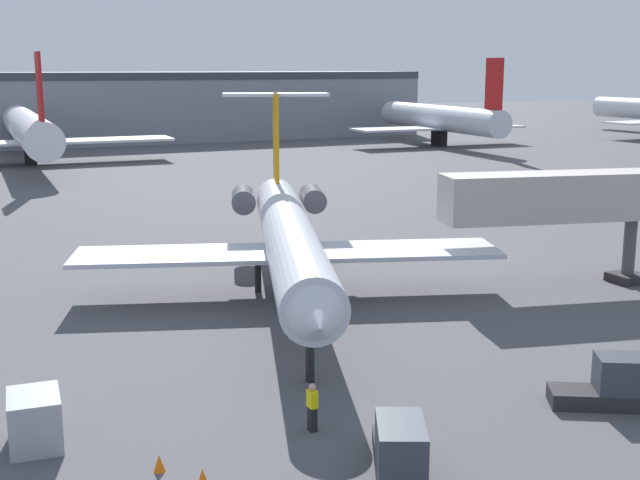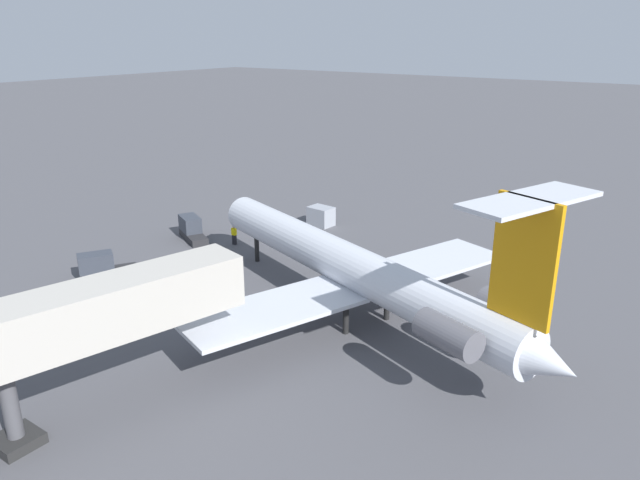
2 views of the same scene
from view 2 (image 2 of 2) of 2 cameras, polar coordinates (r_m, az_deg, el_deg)
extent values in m
cube|color=#4C4C51|center=(39.78, 7.10, -6.27)|extent=(400.00, 400.00, 0.10)
cylinder|color=silver|center=(37.01, 2.60, -2.32)|extent=(11.42, 26.18, 2.63)
cone|color=silver|center=(48.41, -7.75, 2.75)|extent=(3.09, 2.91, 2.50)
cone|color=silver|center=(28.25, 21.00, -10.90)|extent=(2.98, 3.20, 2.24)
cube|color=silver|center=(33.56, -4.57, -6.62)|extent=(11.32, 7.63, 0.24)
cube|color=silver|center=(40.45, 10.22, -2.24)|extent=(11.32, 7.63, 0.24)
cylinder|color=#595960|center=(28.52, 12.04, -8.75)|extent=(2.48, 3.52, 1.50)
cylinder|color=#595960|center=(31.65, 17.58, -6.35)|extent=(2.48, 3.52, 1.50)
cube|color=orange|center=(27.47, 18.79, -1.89)|extent=(1.29, 3.10, 5.69)
cube|color=silver|center=(26.66, 19.42, 3.63)|extent=(7.21, 4.53, 0.20)
cylinder|color=black|center=(46.79, -6.02, -0.80)|extent=(0.36, 0.36, 2.08)
cylinder|color=black|center=(35.63, 2.48, -7.36)|extent=(0.36, 0.36, 2.08)
cylinder|color=black|center=(37.49, 6.38, -6.06)|extent=(0.36, 0.36, 2.08)
cube|color=#B7B2A8|center=(28.72, -21.16, -6.62)|extent=(15.00, 6.09, 2.60)
cylinder|color=#4C4C51|center=(29.43, -27.32, -14.00)|extent=(0.70, 0.70, 3.79)
cube|color=#262626|center=(30.30, -26.83, -16.63)|extent=(1.80, 1.80, 0.50)
cube|color=black|center=(50.87, -8.14, 0.03)|extent=(0.25, 0.33, 0.85)
cube|color=yellow|center=(50.63, -8.18, 0.80)|extent=(0.27, 0.41, 0.60)
sphere|color=tan|center=(50.51, -8.20, 1.26)|extent=(0.24, 0.24, 0.24)
cube|color=#262628|center=(52.63, -11.92, 0.32)|extent=(3.03, 4.21, 0.60)
cube|color=#333842|center=(53.07, -12.24, 1.53)|extent=(2.32, 2.77, 1.30)
cube|color=#262628|center=(46.47, -19.43, -2.96)|extent=(4.16, 3.24, 0.60)
cube|color=#333842|center=(46.10, -20.54, -2.00)|extent=(2.78, 2.42, 1.30)
cube|color=#999EA8|center=(55.28, 0.09, 2.28)|extent=(1.81, 2.34, 1.74)
cone|color=orange|center=(55.11, -4.76, 1.51)|extent=(0.36, 0.36, 0.55)
cone|color=orange|center=(43.39, -26.62, -5.59)|extent=(0.36, 0.36, 0.55)
cone|color=orange|center=(55.35, -6.51, 1.53)|extent=(0.36, 0.36, 0.55)
camera|label=1|loc=(73.14, -16.53, 14.59)|focal=46.45mm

